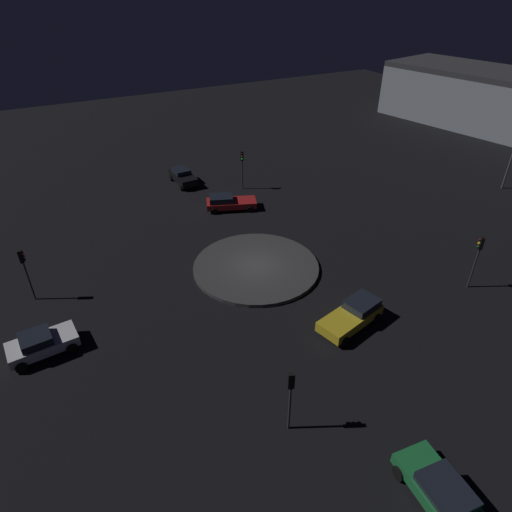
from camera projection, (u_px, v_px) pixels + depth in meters
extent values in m
plane|color=black|center=(256.00, 268.00, 33.66)|extent=(115.21, 115.21, 0.00)
cylinder|color=#383838|center=(256.00, 267.00, 33.59)|extent=(9.46, 9.46, 0.27)
cube|color=black|center=(183.00, 177.00, 46.39)|extent=(4.04, 1.87, 0.72)
cube|color=black|center=(181.00, 171.00, 46.40)|extent=(1.98, 1.59, 0.44)
cylinder|color=black|center=(197.00, 184.00, 45.90)|extent=(0.66, 0.24, 0.66)
cylinder|color=black|center=(181.00, 187.00, 45.18)|extent=(0.66, 0.24, 0.66)
cylinder|color=black|center=(186.00, 174.00, 47.99)|extent=(0.66, 0.24, 0.66)
cylinder|color=black|center=(171.00, 178.00, 47.27)|extent=(0.66, 0.24, 0.66)
cube|color=white|center=(43.00, 344.00, 25.97)|extent=(2.16, 3.97, 0.63)
cube|color=black|center=(35.00, 339.00, 25.54)|extent=(1.75, 1.82, 0.49)
cylinder|color=black|center=(65.00, 330.00, 27.41)|extent=(0.28, 0.69, 0.67)
cylinder|color=black|center=(72.00, 348.00, 26.13)|extent=(0.28, 0.69, 0.67)
cylinder|color=black|center=(16.00, 348.00, 26.15)|extent=(0.28, 0.69, 0.67)
cylinder|color=black|center=(22.00, 367.00, 24.87)|extent=(0.28, 0.69, 0.67)
cube|color=red|center=(231.00, 203.00, 41.58)|extent=(3.34, 4.94, 0.55)
cube|color=black|center=(221.00, 199.00, 41.18)|extent=(2.26, 2.54, 0.53)
cylinder|color=black|center=(248.00, 201.00, 42.67)|extent=(0.42, 0.64, 0.61)
cylinder|color=black|center=(250.00, 209.00, 41.14)|extent=(0.42, 0.64, 0.61)
cylinder|color=black|center=(213.00, 203.00, 42.32)|extent=(0.42, 0.64, 0.61)
cylinder|color=black|center=(214.00, 211.00, 40.80)|extent=(0.42, 0.64, 0.61)
cube|color=#1E7238|center=(443.00, 495.00, 18.58)|extent=(4.65, 2.31, 0.56)
cube|color=black|center=(447.00, 491.00, 18.23)|extent=(2.29, 1.86, 0.48)
cylinder|color=black|center=(433.00, 458.00, 20.28)|extent=(0.68, 0.28, 0.66)
cylinder|color=black|center=(399.00, 473.00, 19.69)|extent=(0.68, 0.28, 0.66)
cube|color=gold|center=(350.00, 318.00, 27.91)|extent=(2.85, 4.79, 0.66)
cube|color=black|center=(362.00, 304.00, 28.20)|extent=(2.06, 2.40, 0.49)
cylinder|color=black|center=(345.00, 342.00, 26.62)|extent=(0.36, 0.67, 0.63)
cylinder|color=black|center=(322.00, 326.00, 27.77)|extent=(0.36, 0.67, 0.63)
cylinder|color=black|center=(377.00, 318.00, 28.41)|extent=(0.36, 0.67, 0.63)
cylinder|color=black|center=(354.00, 304.00, 29.56)|extent=(0.36, 0.67, 0.63)
cylinder|color=#2D2D2D|center=(473.00, 268.00, 30.83)|extent=(0.12, 0.12, 3.18)
cube|color=black|center=(481.00, 243.00, 29.71)|extent=(0.37, 0.36, 0.90)
sphere|color=#3F0C0C|center=(480.00, 240.00, 29.59)|extent=(0.20, 0.20, 0.20)
sphere|color=yellow|center=(479.00, 243.00, 29.73)|extent=(0.20, 0.20, 0.20)
sphere|color=#0F3819|center=(478.00, 247.00, 29.88)|extent=(0.20, 0.20, 0.20)
cylinder|color=#2D2D2D|center=(289.00, 408.00, 21.20)|extent=(0.12, 0.12, 2.96)
cube|color=black|center=(291.00, 381.00, 20.15)|extent=(0.31, 0.36, 0.90)
sphere|color=#3F0C0C|center=(291.00, 374.00, 20.12)|extent=(0.20, 0.20, 0.20)
sphere|color=#4C380F|center=(291.00, 378.00, 20.27)|extent=(0.20, 0.20, 0.20)
sphere|color=#1EE53F|center=(290.00, 382.00, 20.42)|extent=(0.20, 0.20, 0.20)
cylinder|color=#2D2D2D|center=(29.00, 281.00, 29.70)|extent=(0.12, 0.12, 3.04)
cube|color=black|center=(21.00, 257.00, 28.62)|extent=(0.34, 0.29, 0.90)
sphere|color=red|center=(22.00, 253.00, 28.50)|extent=(0.20, 0.20, 0.20)
sphere|color=#4C380F|center=(23.00, 256.00, 28.65)|extent=(0.20, 0.20, 0.20)
sphere|color=#0F3819|center=(25.00, 260.00, 28.80)|extent=(0.20, 0.20, 0.20)
cylinder|color=#2D2D2D|center=(242.00, 175.00, 44.84)|extent=(0.12, 0.12, 3.06)
cube|color=black|center=(242.00, 156.00, 43.75)|extent=(0.32, 0.36, 0.90)
sphere|color=#3F0C0C|center=(242.00, 154.00, 43.48)|extent=(0.20, 0.20, 0.20)
sphere|color=#4C380F|center=(242.00, 156.00, 43.63)|extent=(0.20, 0.20, 0.20)
sphere|color=#1EE53F|center=(242.00, 159.00, 43.78)|extent=(0.20, 0.20, 0.20)
cube|color=#8C939E|center=(502.00, 104.00, 60.59)|extent=(33.43, 17.40, 6.77)
cube|color=#333338|center=(510.00, 75.00, 58.55)|extent=(33.43, 17.40, 0.70)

